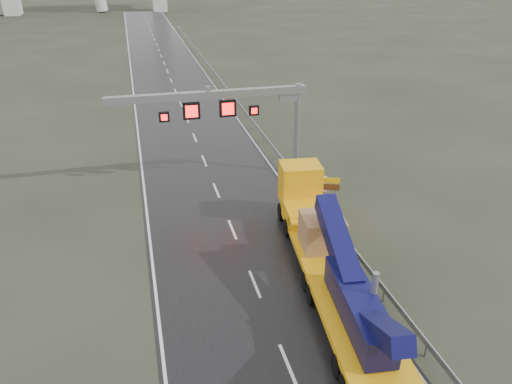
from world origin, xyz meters
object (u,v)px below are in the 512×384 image
object	(u,v)px
exit_sign_pair	(329,187)
sign_gantry	(237,109)
striped_barrier	(322,184)
heavy_haul_truck	(328,250)

from	to	relation	value
exit_sign_pair	sign_gantry	bearing A→B (deg)	150.04
sign_gantry	striped_barrier	world-z (taller)	sign_gantry
exit_sign_pair	striped_barrier	xyz separation A→B (m)	(0.55, 2.66, -1.09)
exit_sign_pair	striped_barrier	world-z (taller)	exit_sign_pair
sign_gantry	striped_barrier	bearing A→B (deg)	-35.76
heavy_haul_truck	striped_barrier	size ratio (longest dim) A/B	17.18
sign_gantry	heavy_haul_truck	size ratio (longest dim) A/B	0.75
heavy_haul_truck	striped_barrier	xyz separation A→B (m)	(3.69, 10.32, -1.21)
heavy_haul_truck	exit_sign_pair	world-z (taller)	heavy_haul_truck
striped_barrier	exit_sign_pair	bearing A→B (deg)	-100.36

